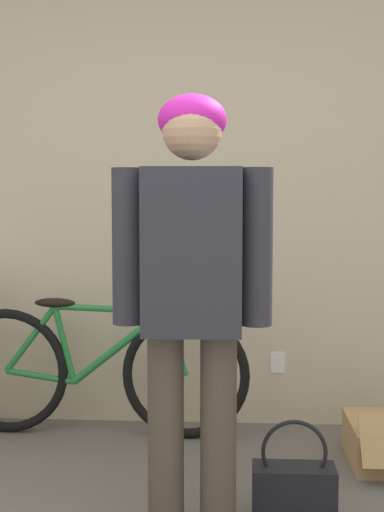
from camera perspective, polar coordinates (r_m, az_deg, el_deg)
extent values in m
cube|color=beige|center=(3.98, -0.96, 5.13)|extent=(8.00, 0.06, 2.60)
cube|color=white|center=(4.05, 6.88, -8.46)|extent=(0.08, 0.01, 0.12)
cylinder|color=#4C4238|center=(2.69, -2.11, -14.38)|extent=(0.13, 0.13, 0.79)
cylinder|color=#4C4238|center=(2.68, 2.12, -14.46)|extent=(0.13, 0.13, 0.79)
cube|color=#2D2D38|center=(2.54, 0.00, 0.42)|extent=(0.36, 0.27, 0.59)
cylinder|color=#2D2D38|center=(2.56, -5.16, 0.77)|extent=(0.11, 0.11, 0.56)
cylinder|color=#2D2D38|center=(2.53, 5.22, 0.72)|extent=(0.11, 0.11, 0.56)
sphere|color=tan|center=(2.54, 0.00, 10.04)|extent=(0.21, 0.21, 0.21)
ellipsoid|color=#D11EAD|center=(2.56, 0.02, 10.84)|extent=(0.25, 0.22, 0.18)
torus|color=black|center=(4.02, -14.60, -8.87)|extent=(0.68, 0.08, 0.68)
torus|color=black|center=(3.80, -0.51, -9.53)|extent=(0.68, 0.08, 0.68)
cylinder|color=#237A38|center=(3.97, -12.05, -9.39)|extent=(0.38, 0.05, 0.08)
cylinder|color=#237A38|center=(3.94, -12.78, -6.48)|extent=(0.30, 0.05, 0.38)
cylinder|color=#237A38|center=(3.89, -10.17, -6.96)|extent=(0.13, 0.04, 0.41)
cylinder|color=#237A38|center=(3.82, -5.93, -7.25)|extent=(0.51, 0.06, 0.42)
cylinder|color=#237A38|center=(3.79, -6.67, -4.23)|extent=(0.59, 0.06, 0.05)
cylinder|color=#237A38|center=(3.76, -1.40, -7.01)|extent=(0.15, 0.04, 0.35)
cylinder|color=#237A38|center=(3.73, -1.99, -4.00)|extent=(0.07, 0.04, 0.08)
cylinder|color=#237A38|center=(3.73, -1.69, -3.55)|extent=(0.04, 0.46, 0.02)
ellipsoid|color=black|center=(3.86, -10.92, -3.69)|extent=(0.22, 0.09, 0.05)
cube|color=black|center=(2.95, 8.14, -18.43)|extent=(0.32, 0.15, 0.23)
torus|color=black|center=(2.88, 8.19, -15.28)|extent=(0.26, 0.02, 0.26)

